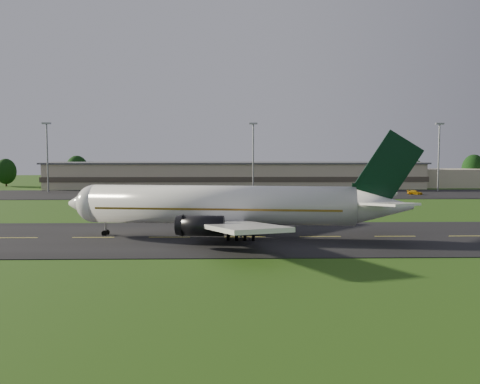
{
  "coord_description": "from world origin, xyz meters",
  "views": [
    {
      "loc": [
        -2.54,
        -76.92,
        13.06
      ],
      "look_at": [
        -0.56,
        8.0,
        6.0
      ],
      "focal_mm": 40.0,
      "sensor_mm": 36.0,
      "label": 1
    }
  ],
  "objects_px": {
    "service_vehicle_a": "(115,193)",
    "light_mast_west": "(47,149)",
    "light_mast_centre": "(253,149)",
    "service_vehicle_b": "(157,191)",
    "light_mast_east": "(439,149)",
    "terminal": "(255,176)",
    "service_vehicle_d": "(415,192)",
    "airliner": "(228,206)",
    "service_vehicle_c": "(331,191)"
  },
  "relations": [
    {
      "from": "service_vehicle_a",
      "to": "light_mast_west",
      "type": "bearing_deg",
      "value": 155.63
    },
    {
      "from": "light_mast_centre",
      "to": "service_vehicle_b",
      "type": "xyz_separation_m",
      "value": [
        -27.51,
        -6.64,
        -11.98
      ]
    },
    {
      "from": "light_mast_centre",
      "to": "light_mast_east",
      "type": "bearing_deg",
      "value": 0.0
    },
    {
      "from": "terminal",
      "to": "light_mast_centre",
      "type": "relative_size",
      "value": 7.13
    },
    {
      "from": "service_vehicle_a",
      "to": "service_vehicle_b",
      "type": "distance_m",
      "value": 12.26
    },
    {
      "from": "terminal",
      "to": "light_mast_east",
      "type": "relative_size",
      "value": 7.13
    },
    {
      "from": "terminal",
      "to": "light_mast_west",
      "type": "distance_m",
      "value": 64.1
    },
    {
      "from": "light_mast_west",
      "to": "light_mast_centre",
      "type": "relative_size",
      "value": 1.0
    },
    {
      "from": "service_vehicle_d",
      "to": "airliner",
      "type": "bearing_deg",
      "value": 176.29
    },
    {
      "from": "light_mast_west",
      "to": "light_mast_east",
      "type": "bearing_deg",
      "value": 0.0
    },
    {
      "from": "service_vehicle_a",
      "to": "light_mast_east",
      "type": "bearing_deg",
      "value": 14.29
    },
    {
      "from": "airliner",
      "to": "service_vehicle_c",
      "type": "xyz_separation_m",
      "value": [
        29.44,
        73.72,
        -3.95
      ]
    },
    {
      "from": "light_mast_west",
      "to": "service_vehicle_a",
      "type": "height_order",
      "value": "light_mast_west"
    },
    {
      "from": "light_mast_centre",
      "to": "service_vehicle_c",
      "type": "height_order",
      "value": "light_mast_centre"
    },
    {
      "from": "service_vehicle_c",
      "to": "terminal",
      "type": "bearing_deg",
      "value": 174.29
    },
    {
      "from": "service_vehicle_b",
      "to": "service_vehicle_c",
      "type": "bearing_deg",
      "value": -75.75
    },
    {
      "from": "service_vehicle_c",
      "to": "service_vehicle_d",
      "type": "relative_size",
      "value": 1.06
    },
    {
      "from": "service_vehicle_a",
      "to": "service_vehicle_b",
      "type": "relative_size",
      "value": 1.08
    },
    {
      "from": "light_mast_centre",
      "to": "service_vehicle_a",
      "type": "relative_size",
      "value": 4.71
    },
    {
      "from": "light_mast_centre",
      "to": "light_mast_east",
      "type": "xyz_separation_m",
      "value": [
        55.0,
        0.0,
        0.0
      ]
    },
    {
      "from": "light_mast_west",
      "to": "service_vehicle_d",
      "type": "bearing_deg",
      "value": -5.83
    },
    {
      "from": "light_mast_east",
      "to": "service_vehicle_d",
      "type": "bearing_deg",
      "value": -134.89
    },
    {
      "from": "service_vehicle_a",
      "to": "service_vehicle_c",
      "type": "relative_size",
      "value": 0.99
    },
    {
      "from": "service_vehicle_b",
      "to": "service_vehicle_a",
      "type": "bearing_deg",
      "value": 135.54
    },
    {
      "from": "service_vehicle_d",
      "to": "terminal",
      "type": "bearing_deg",
      "value": 91.07
    },
    {
      "from": "service_vehicle_b",
      "to": "light_mast_west",
      "type": "bearing_deg",
      "value": 92.4
    },
    {
      "from": "terminal",
      "to": "service_vehicle_c",
      "type": "xyz_separation_m",
      "value": [
        20.53,
        -22.57,
        -3.28
      ]
    },
    {
      "from": "terminal",
      "to": "service_vehicle_a",
      "type": "bearing_deg",
      "value": -143.38
    },
    {
      "from": "light_mast_east",
      "to": "service_vehicle_b",
      "type": "bearing_deg",
      "value": -175.4
    },
    {
      "from": "light_mast_centre",
      "to": "service_vehicle_a",
      "type": "bearing_deg",
      "value": -161.0
    },
    {
      "from": "light_mast_west",
      "to": "service_vehicle_b",
      "type": "distance_m",
      "value": 35.26
    },
    {
      "from": "service_vehicle_a",
      "to": "service_vehicle_c",
      "type": "height_order",
      "value": "service_vehicle_a"
    },
    {
      "from": "airliner",
      "to": "terminal",
      "type": "distance_m",
      "value": 96.7
    },
    {
      "from": "light_mast_west",
      "to": "service_vehicle_a",
      "type": "bearing_deg",
      "value": -30.66
    },
    {
      "from": "light_mast_east",
      "to": "service_vehicle_c",
      "type": "xyz_separation_m",
      "value": [
        -33.07,
        -6.39,
        -12.03
      ]
    },
    {
      "from": "light_mast_centre",
      "to": "service_vehicle_b",
      "type": "bearing_deg",
      "value": -166.42
    },
    {
      "from": "light_mast_west",
      "to": "service_vehicle_b",
      "type": "relative_size",
      "value": 5.1
    },
    {
      "from": "terminal",
      "to": "service_vehicle_d",
      "type": "distance_m",
      "value": 50.78
    },
    {
      "from": "service_vehicle_d",
      "to": "light_mast_west",
      "type": "bearing_deg",
      "value": 117.22
    },
    {
      "from": "light_mast_centre",
      "to": "service_vehicle_b",
      "type": "relative_size",
      "value": 5.1
    },
    {
      "from": "light_mast_centre",
      "to": "service_vehicle_c",
      "type": "bearing_deg",
      "value": -16.24
    },
    {
      "from": "service_vehicle_c",
      "to": "light_mast_west",
      "type": "bearing_deg",
      "value": -142.45
    },
    {
      "from": "service_vehicle_b",
      "to": "service_vehicle_d",
      "type": "bearing_deg",
      "value": -79.24
    },
    {
      "from": "airliner",
      "to": "terminal",
      "type": "height_order",
      "value": "airliner"
    },
    {
      "from": "light_mast_west",
      "to": "service_vehicle_a",
      "type": "xyz_separation_m",
      "value": [
        22.04,
        -13.07,
        -11.9
      ]
    },
    {
      "from": "light_mast_west",
      "to": "service_vehicle_a",
      "type": "relative_size",
      "value": 4.71
    },
    {
      "from": "service_vehicle_c",
      "to": "airliner",
      "type": "bearing_deg",
      "value": -69.76
    },
    {
      "from": "airliner",
      "to": "light_mast_centre",
      "type": "relative_size",
      "value": 2.52
    },
    {
      "from": "light_mast_west",
      "to": "service_vehicle_d",
      "type": "height_order",
      "value": "light_mast_west"
    },
    {
      "from": "service_vehicle_b",
      "to": "service_vehicle_d",
      "type": "distance_m",
      "value": 72.01
    }
  ]
}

